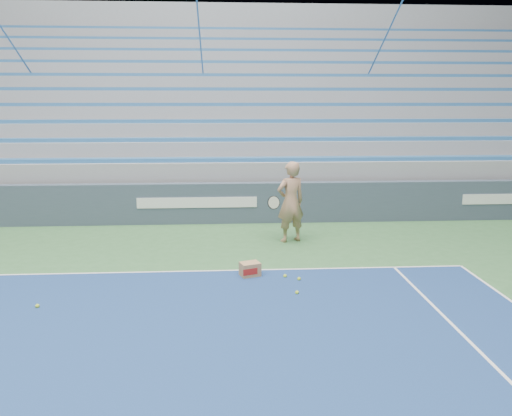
{
  "coord_description": "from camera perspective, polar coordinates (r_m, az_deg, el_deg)",
  "views": [
    {
      "loc": [
        0.8,
        2.59,
        3.26
      ],
      "look_at": [
        1.38,
        12.38,
        1.15
      ],
      "focal_mm": 35.0,
      "sensor_mm": 36.0,
      "label": 1
    }
  ],
  "objects": [
    {
      "name": "sponsor_barrier",
      "position": [
        13.59,
        -6.68,
        0.54
      ],
      "size": [
        30.0,
        0.32,
        1.1
      ],
      "color": "#384556",
      "rests_on": "ground"
    },
    {
      "name": "tennis_ball_1",
      "position": [
        8.89,
        -23.71,
        -10.22
      ],
      "size": [
        0.07,
        0.07,
        0.07
      ],
      "primitive_type": "sphere",
      "color": "#BDDF2D",
      "rests_on": "ground"
    },
    {
      "name": "bleachers",
      "position": [
        19.05,
        -5.87,
        9.34
      ],
      "size": [
        31.0,
        9.15,
        7.3
      ],
      "color": "gray",
      "rests_on": "ground"
    },
    {
      "name": "tennis_ball_2",
      "position": [
        9.36,
        4.94,
        -8.08
      ],
      "size": [
        0.07,
        0.07,
        0.07
      ],
      "primitive_type": "sphere",
      "color": "#BDDF2D",
      "rests_on": "ground"
    },
    {
      "name": "tennis_player",
      "position": [
        11.67,
        3.97,
        0.7
      ],
      "size": [
        1.01,
        0.95,
        1.91
      ],
      "color": "tan",
      "rests_on": "ground"
    },
    {
      "name": "tennis_ball_4",
      "position": [
        8.73,
        4.71,
        -9.6
      ],
      "size": [
        0.07,
        0.07,
        0.07
      ],
      "primitive_type": "sphere",
      "color": "#BDDF2D",
      "rests_on": "ground"
    },
    {
      "name": "ball_box",
      "position": [
        9.52,
        -0.69,
        -7.03
      ],
      "size": [
        0.43,
        0.38,
        0.27
      ],
      "color": "#A77C50",
      "rests_on": "ground"
    },
    {
      "name": "tennis_ball_3",
      "position": [
        9.49,
        3.34,
        -7.76
      ],
      "size": [
        0.07,
        0.07,
        0.07
      ],
      "primitive_type": "sphere",
      "color": "#BDDF2D",
      "rests_on": "ground"
    },
    {
      "name": "tennis_ball_0",
      "position": [
        9.72,
        -1.37,
        -7.24
      ],
      "size": [
        0.07,
        0.07,
        0.07
      ],
      "primitive_type": "sphere",
      "color": "#BDDF2D",
      "rests_on": "ground"
    }
  ]
}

